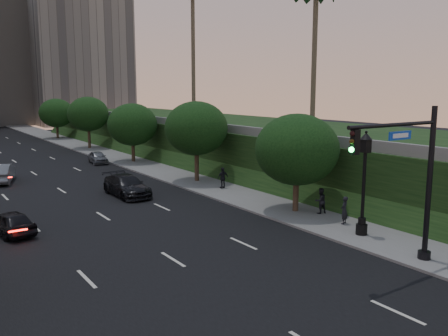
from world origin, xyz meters
TOP-DOWN VIEW (x-y plane):
  - ground at (0.00, 0.00)m, footprint 160.00×160.00m
  - road_surface at (0.00, 30.00)m, footprint 16.00×140.00m
  - sidewalk_right at (10.25, 30.00)m, footprint 4.50×140.00m
  - embankment at (22.00, 28.00)m, footprint 18.00×90.00m
  - parapet_wall at (13.50, 28.00)m, footprint 0.35×90.00m
  - office_block_right at (24.00, 96.00)m, footprint 20.00×22.00m
  - tree_right_a at (10.30, 8.00)m, footprint 5.20×5.20m
  - tree_right_b at (10.30, 20.00)m, footprint 5.20×5.20m
  - tree_right_c at (10.30, 33.00)m, footprint 5.20×5.20m
  - tree_right_d at (10.30, 47.00)m, footprint 5.20×5.20m
  - tree_right_e at (10.30, 62.00)m, footprint 5.20×5.20m
  - traffic_signal_mast at (8.17, -1.59)m, footprint 5.68×0.56m
  - street_lamp at (9.81, 2.40)m, footprint 0.64×0.64m
  - sedan_near_left at (-5.37, 13.29)m, footprint 2.33×4.11m
  - sedan_mid_left at (-3.20, 29.03)m, footprint 3.11×5.13m
  - sedan_near_right at (3.46, 18.51)m, footprint 2.16×5.22m
  - sedan_far_right at (7.00, 34.60)m, footprint 1.88×3.88m
  - pedestrian_a at (10.56, 4.28)m, footprint 0.68×0.58m
  - pedestrian_b at (11.12, 6.67)m, footprint 0.86×0.72m
  - pedestrian_c at (10.39, 16.25)m, footprint 0.97×0.43m

SIDE VIEW (x-z plane):
  - ground at x=0.00m, z-range 0.00..0.00m
  - road_surface at x=0.00m, z-range 0.00..0.02m
  - sidewalk_right at x=10.25m, z-range 0.00..0.15m
  - sedan_far_right at x=7.00m, z-range 0.00..1.28m
  - sedan_near_left at x=-5.37m, z-range 0.00..1.32m
  - sedan_near_right at x=3.46m, z-range 0.00..1.51m
  - sedan_mid_left at x=-3.20m, z-range 0.00..1.60m
  - pedestrian_a at x=10.56m, z-range 0.15..1.74m
  - pedestrian_b at x=11.12m, z-range 0.15..1.74m
  - pedestrian_c at x=10.39m, z-range 0.15..1.78m
  - embankment at x=22.00m, z-range 0.00..4.00m
  - street_lamp at x=9.81m, z-range -0.18..5.44m
  - traffic_signal_mast at x=8.17m, z-range 0.17..7.17m
  - tree_right_a at x=10.30m, z-range 0.90..7.14m
  - tree_right_c at x=10.30m, z-range 0.90..7.14m
  - tree_right_e at x=10.30m, z-range 0.90..7.14m
  - parapet_wall at x=13.50m, z-range 4.00..4.70m
  - tree_right_b at x=10.30m, z-range 1.15..7.88m
  - tree_right_d at x=10.30m, z-range 1.15..7.88m
  - office_block_right at x=24.00m, z-range 0.00..36.00m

